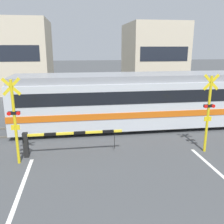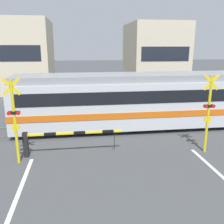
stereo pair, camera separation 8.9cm
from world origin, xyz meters
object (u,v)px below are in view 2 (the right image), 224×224
at_px(crossing_signal_right, 209,110).
at_px(pedestrian, 108,91).
at_px(crossing_signal_left, 14,117).
at_px(commuter_train, 180,98).
at_px(crossing_barrier_far, 140,104).
at_px(crossing_barrier_near, 53,138).

bearing_deg(crossing_signal_right, pedestrian, 106.89).
bearing_deg(crossing_signal_right, crossing_signal_left, 180.00).
distance_m(commuter_train, crossing_barrier_far, 3.17).
relative_size(commuter_train, crossing_barrier_near, 4.43).
bearing_deg(crossing_barrier_near, crossing_signal_right, -4.75).
distance_m(crossing_barrier_near, crossing_signal_left, 1.82).
relative_size(commuter_train, crossing_signal_left, 5.41).
distance_m(crossing_barrier_near, crossing_signal_right, 6.67).
xyz_separation_m(crossing_barrier_near, crossing_signal_right, (6.55, -0.54, 1.12)).
xyz_separation_m(commuter_train, crossing_barrier_far, (-1.62, 2.58, -0.88)).
bearing_deg(commuter_train, pedestrian, 117.96).
xyz_separation_m(commuter_train, crossing_signal_left, (-8.17, -3.74, 0.25)).
height_order(crossing_barrier_far, crossing_signal_right, crossing_signal_right).
height_order(commuter_train, crossing_barrier_near, commuter_train).
distance_m(commuter_train, crossing_barrier_near, 7.61).
bearing_deg(crossing_signal_left, commuter_train, 24.59).
bearing_deg(pedestrian, crossing_barrier_near, -110.21).
height_order(crossing_barrier_near, crossing_barrier_far, same).
xyz_separation_m(crossing_barrier_near, crossing_barrier_far, (5.22, 5.77, 0.00)).
xyz_separation_m(crossing_signal_left, pedestrian, (4.82, 10.04, -0.85)).
xyz_separation_m(crossing_barrier_near, crossing_signal_left, (-1.33, -0.54, 1.12)).
bearing_deg(crossing_barrier_near, crossing_signal_left, -157.71).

